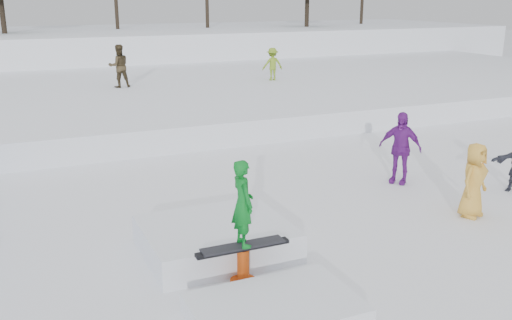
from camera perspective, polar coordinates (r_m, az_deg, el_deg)
name	(u,v)px	position (r m, az deg, el deg)	size (l,w,h in m)	color
ground	(275,245)	(10.94, 1.87, -8.52)	(120.00, 120.00, 0.00)	white
snow_berm	(74,49)	(39.33, -17.76, 10.48)	(60.00, 14.00, 2.40)	white
snow_midrise	(115,95)	(25.66, -13.90, 6.33)	(50.00, 18.00, 0.80)	white
walker_olive	(119,66)	(25.01, -13.54, 9.12)	(0.87, 0.68, 1.80)	#3A2F1C
walker_ygreen	(272,64)	(26.47, 1.65, 9.57)	(0.95, 0.55, 1.47)	olive
spectator_purple	(400,148)	(14.65, 14.21, 1.20)	(1.07, 0.44, 1.82)	#711E8B
spectator_yellow	(474,180)	(12.89, 20.95, -1.89)	(0.79, 0.51, 1.62)	gold
jib_rail_feature	(230,252)	(9.96, -2.59, -9.20)	(2.60, 4.40, 2.11)	white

